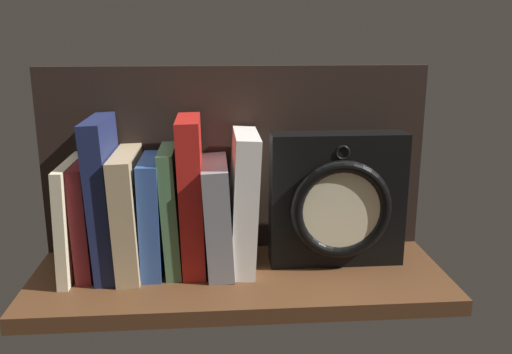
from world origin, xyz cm
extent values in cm
cube|color=#4C2D19|center=(0.00, 0.00, -1.25)|extent=(66.94, 24.90, 2.50)
cube|color=black|center=(0.00, 11.85, 16.25)|extent=(66.94, 1.20, 32.50)
cube|color=beige|center=(-26.74, 3.24, 9.15)|extent=(2.15, 16.01, 18.34)
cube|color=maroon|center=(-24.38, 3.24, 9.09)|extent=(2.80, 12.93, 18.23)
cube|color=#192147|center=(-21.26, 3.24, 12.55)|extent=(4.17, 14.69, 25.20)
cube|color=tan|center=(-17.57, 3.24, 9.79)|extent=(4.15, 15.81, 19.68)
cube|color=#2D4C8E|center=(-13.91, 3.24, 9.30)|extent=(3.18, 13.05, 18.60)
cube|color=#476B44|center=(-10.81, 3.24, 10.09)|extent=(3.28, 12.38, 20.27)
cube|color=red|center=(-7.48, 3.24, 12.51)|extent=(4.18, 12.86, 25.09)
cube|color=gray|center=(-3.34, 3.24, 8.92)|extent=(4.91, 15.08, 18.00)
cube|color=silver|center=(0.92, 3.24, 11.23)|extent=(4.94, 13.90, 22.62)
cube|color=black|center=(16.47, 3.40, 11.12)|extent=(22.24, 5.42, 22.24)
torus|color=black|center=(16.47, 0.29, 10.29)|extent=(16.54, 2.03, 16.54)
cylinder|color=beige|center=(16.47, 0.29, 10.29)|extent=(13.35, 0.60, 13.35)
cube|color=black|center=(18.10, -0.21, 10.21)|extent=(3.28, 0.30, 0.46)
cube|color=black|center=(13.86, -0.21, 10.11)|extent=(5.23, 0.30, 0.65)
torus|color=black|center=(16.47, 0.69, 19.56)|extent=(2.44, 0.44, 2.44)
camera|label=1|loc=(-3.95, -82.30, 37.79)|focal=38.45mm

